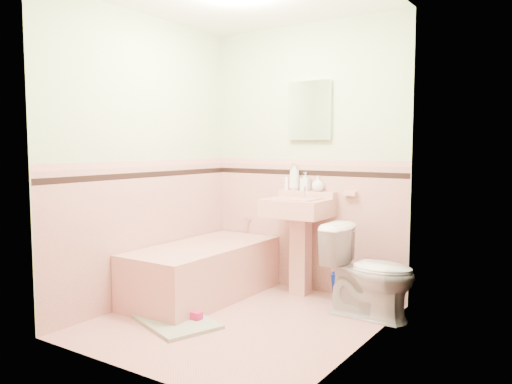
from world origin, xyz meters
The scene contains 31 objects.
floor centered at (0.00, 0.00, 0.00)m, with size 2.20×2.20×0.00m, color tan.
wall_back centered at (0.00, 1.10, 1.25)m, with size 2.50×2.50×0.00m, color #F8EACA.
wall_front centered at (0.00, -1.10, 1.25)m, with size 2.50×2.50×0.00m, color #F8EACA.
wall_left centered at (-1.00, 0.00, 1.25)m, with size 2.50×2.50×0.00m, color #F8EACA.
wall_right centered at (1.00, 0.00, 1.25)m, with size 2.50×2.50×0.00m, color #F8EACA.
wainscot_back centered at (0.00, 1.09, 0.60)m, with size 2.00×2.00×0.00m, color #D4988E.
wainscot_front centered at (0.00, -1.09, 0.60)m, with size 2.00×2.00×0.00m, color #D4988E.
wainscot_left centered at (-0.99, 0.00, 0.60)m, with size 2.20×2.20×0.00m, color #D4988E.
wainscot_right centered at (0.99, 0.00, 0.60)m, with size 2.20×2.20×0.00m, color #D4988E.
accent_back centered at (0.00, 1.08, 1.12)m, with size 2.00×2.00×0.00m, color black.
accent_front centered at (0.00, -1.08, 1.12)m, with size 2.00×2.00×0.00m, color black.
accent_left centered at (-0.98, 0.00, 1.12)m, with size 2.20×2.20×0.00m, color black.
accent_right centered at (0.98, 0.00, 1.12)m, with size 2.20×2.20×0.00m, color black.
cap_back centered at (0.00, 1.08, 1.22)m, with size 2.00×2.00×0.00m, color tan.
cap_front centered at (0.00, -1.08, 1.22)m, with size 2.00×2.00×0.00m, color tan.
cap_left centered at (-0.98, 0.00, 1.22)m, with size 2.20×2.20×0.00m, color tan.
cap_right centered at (0.98, 0.00, 1.22)m, with size 2.20×2.20×0.00m, color tan.
bathtub centered at (-0.63, 0.33, 0.23)m, with size 0.70×1.50×0.45m, color tan.
tub_faucet centered at (-0.63, 1.05, 0.63)m, with size 0.04×0.04×0.12m, color silver.
sink centered at (0.05, 0.86, 0.45)m, with size 0.57×0.48×0.89m, color tan, non-canonical shape.
sink_faucet centered at (0.05, 1.00, 0.95)m, with size 0.02×0.02×0.10m, color silver.
medicine_cabinet centered at (0.05, 1.07, 1.70)m, with size 0.43×0.04×0.54m, color white.
soap_dish centered at (0.47, 1.06, 0.95)m, with size 0.12×0.07×0.04m, color tan.
soap_bottle_left centered at (-0.09, 1.04, 1.09)m, with size 0.10×0.10×0.26m, color #B2B2B2.
soap_bottle_mid centered at (0.03, 1.04, 1.04)m, with size 0.08×0.08×0.17m, color #B2B2B2.
soap_bottle_right centered at (0.16, 1.04, 1.03)m, with size 0.11×0.11×0.14m, color #B2B2B2.
tube centered at (-0.17, 1.04, 1.02)m, with size 0.04×0.04×0.12m, color white.
toilet centered at (0.82, 0.65, 0.37)m, with size 0.41×0.72×0.74m, color white.
bucket centered at (0.47, 0.96, 0.12)m, with size 0.24×0.24×0.24m, color navy, non-canonical shape.
bath_mat centered at (-0.39, -0.31, 0.01)m, with size 0.70×0.47×0.03m, color gray.
shoe centered at (-0.28, -0.22, 0.06)m, with size 0.15×0.07×0.06m, color #BF1E59.
Camera 1 is at (2.28, -3.17, 1.38)m, focal length 35.73 mm.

